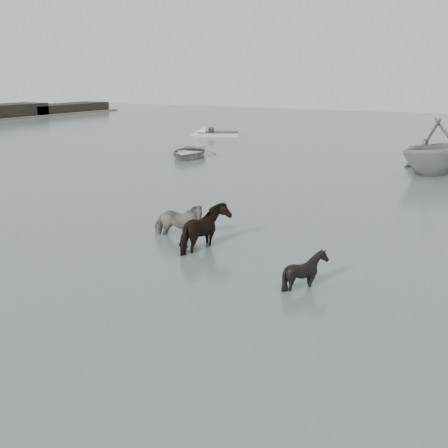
{
  "coord_description": "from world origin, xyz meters",
  "views": [
    {
      "loc": [
        8.35,
        -14.47,
        5.46
      ],
      "look_at": [
        0.39,
        0.03,
        1.0
      ],
      "focal_mm": 45.0,
      "sensor_mm": 36.0,
      "label": 1
    }
  ],
  "objects_px": {
    "pony_dark": "(206,223)",
    "pony_black": "(306,265)",
    "rowboat_lead": "(189,150)",
    "pony_pinto": "(178,214)"
  },
  "relations": [
    {
      "from": "pony_dark",
      "to": "rowboat_lead",
      "type": "height_order",
      "value": "pony_dark"
    },
    {
      "from": "pony_dark",
      "to": "pony_black",
      "type": "xyz_separation_m",
      "value": [
        3.96,
        -1.62,
        -0.24
      ]
    },
    {
      "from": "pony_dark",
      "to": "rowboat_lead",
      "type": "relative_size",
      "value": 0.39
    },
    {
      "from": "pony_pinto",
      "to": "pony_dark",
      "type": "height_order",
      "value": "pony_dark"
    },
    {
      "from": "pony_pinto",
      "to": "pony_black",
      "type": "relative_size",
      "value": 1.53
    },
    {
      "from": "pony_pinto",
      "to": "rowboat_lead",
      "type": "distance_m",
      "value": 18.83
    },
    {
      "from": "pony_pinto",
      "to": "rowboat_lead",
      "type": "bearing_deg",
      "value": 17.38
    },
    {
      "from": "pony_dark",
      "to": "pony_black",
      "type": "distance_m",
      "value": 4.29
    },
    {
      "from": "pony_black",
      "to": "rowboat_lead",
      "type": "distance_m",
      "value": 23.97
    },
    {
      "from": "pony_pinto",
      "to": "pony_black",
      "type": "xyz_separation_m",
      "value": [
        5.53,
        -2.37,
        -0.18
      ]
    }
  ]
}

